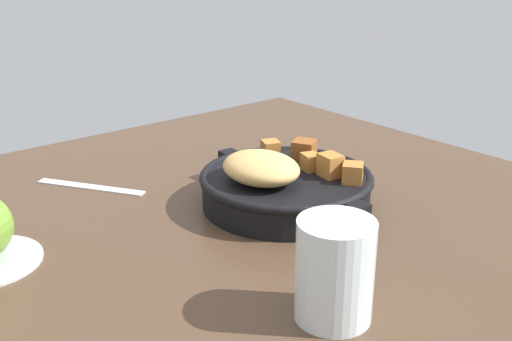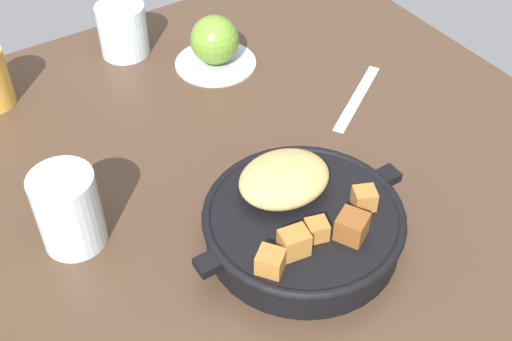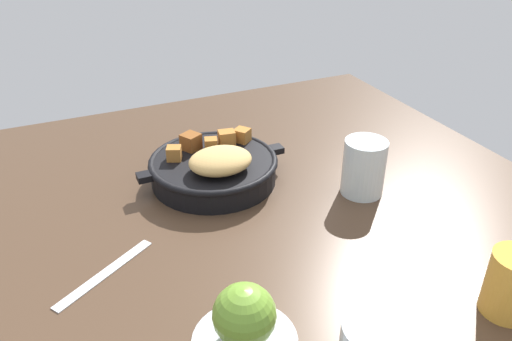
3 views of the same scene
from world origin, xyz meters
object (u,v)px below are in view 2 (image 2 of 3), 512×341
Objects in this scene: red_apple at (215,40)px; butter_knife at (357,97)px; water_glass_short at (123,30)px; cast_iron_skillet at (302,219)px; water_glass_tall at (68,210)px.

red_apple reaches higher than butter_knife.
water_glass_short is at bearing 134.59° from red_apple.
red_apple is (9.59, 36.50, 1.23)cm from cast_iron_skillet.
butter_knife is 1.71× the size of water_glass_tall.
red_apple is 0.91× the size of water_glass_short.
water_glass_short is (-0.94, 47.17, 0.98)cm from cast_iron_skillet.
cast_iron_skillet is 28.83cm from butter_knife.
cast_iron_skillet is at bearing -32.00° from water_glass_tall.
water_glass_short is (-10.53, 10.68, -0.25)cm from red_apple.
water_glass_short is at bearing 57.04° from water_glass_tall.
cast_iron_skillet is at bearing -104.72° from red_apple.
water_glass_short reaches higher than butter_knife.
water_glass_tall is at bearing 148.00° from cast_iron_skillet.
cast_iron_skillet is at bearing -88.86° from water_glass_short.
cast_iron_skillet is 3.35× the size of water_glass_short.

